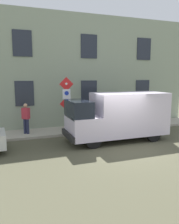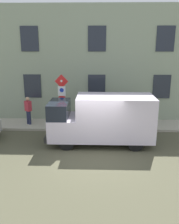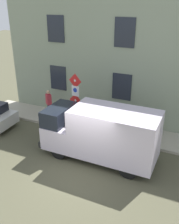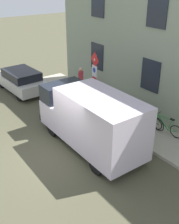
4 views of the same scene
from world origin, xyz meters
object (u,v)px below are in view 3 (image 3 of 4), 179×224
delivery_van (102,133)px  litter_bin (115,128)px  bicycle_black (130,122)px  pedestrian (49,103)px  sign_post_stacked (76,96)px  bicycle_green (146,125)px

delivery_van → litter_bin: (2.05, 0.09, -0.74)m
bicycle_black → pedestrian: size_ratio=1.00×
sign_post_stacked → litter_bin: (0.15, -2.22, -1.52)m
delivery_van → bicycle_green: size_ratio=3.11×
bicycle_black → sign_post_stacked: bearing=28.4°
delivery_van → sign_post_stacked: bearing=-39.3°
sign_post_stacked → delivery_van: 3.09m
sign_post_stacked → bicycle_green: 4.17m
bicycle_black → pedestrian: 4.99m
delivery_van → bicycle_black: delivery_van is taller
bicycle_green → pedestrian: (-0.59, 5.84, 0.56)m
pedestrian → litter_bin: bearing=122.3°
pedestrian → bicycle_black: bearing=135.7°
delivery_van → bicycle_black: bearing=-97.4°
sign_post_stacked → delivery_van: bearing=-129.5°
pedestrian → litter_bin: 4.48m
sign_post_stacked → pedestrian: (0.66, 2.20, -1.03)m
delivery_van → bicycle_green: (3.15, -1.34, -0.82)m
bicycle_green → bicycle_black: (0.00, 0.92, 0.00)m
bicycle_black → pedestrian: bearing=10.7°
sign_post_stacked → bicycle_black: 3.40m
pedestrian → litter_bin: pedestrian is taller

